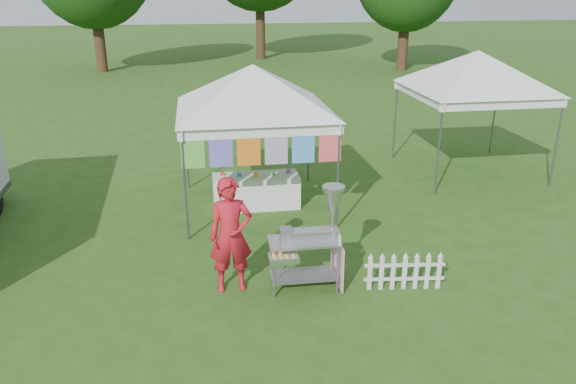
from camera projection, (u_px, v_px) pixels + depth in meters
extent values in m
plane|color=#284F16|center=(280.00, 289.00, 8.79)|extent=(120.00, 120.00, 0.00)
cylinder|color=#59595E|center=(185.00, 186.00, 10.13)|extent=(0.04, 0.04, 2.10)
cylinder|color=#59595E|center=(338.00, 178.00, 10.56)|extent=(0.04, 0.04, 2.10)
cylinder|color=#59595E|center=(186.00, 144.00, 12.75)|extent=(0.04, 0.04, 2.10)
cylinder|color=#59595E|center=(308.00, 139.00, 13.18)|extent=(0.04, 0.04, 2.10)
cube|color=white|center=(262.00, 132.00, 10.01)|extent=(3.00, 0.03, 0.22)
cube|color=white|center=(247.00, 101.00, 12.63)|extent=(3.00, 0.03, 0.22)
pyramid|color=white|center=(253.00, 64.00, 10.97)|extent=(4.24, 4.24, 0.90)
cylinder|color=#59595E|center=(262.00, 127.00, 9.98)|extent=(3.00, 0.03, 0.03)
cube|color=#18914D|center=(192.00, 149.00, 9.92)|extent=(0.42, 0.01, 0.70)
cube|color=#9E17A1|center=(221.00, 148.00, 9.99)|extent=(0.42, 0.01, 0.70)
cube|color=#EA501A|center=(249.00, 147.00, 10.07)|extent=(0.42, 0.01, 0.70)
cube|color=#37D0C6|center=(276.00, 146.00, 10.14)|extent=(0.42, 0.01, 0.70)
cube|color=blue|center=(303.00, 144.00, 10.22)|extent=(0.42, 0.01, 0.70)
cube|color=#C8196B|center=(330.00, 143.00, 10.29)|extent=(0.42, 0.01, 0.70)
cylinder|color=#59595E|center=(439.00, 149.00, 12.35)|extent=(0.04, 0.04, 2.10)
cylinder|color=#59595E|center=(556.00, 144.00, 12.78)|extent=(0.04, 0.04, 2.10)
cylinder|color=#59595E|center=(395.00, 120.00, 14.97)|extent=(0.04, 0.04, 2.10)
cylinder|color=#59595E|center=(494.00, 116.00, 15.40)|extent=(0.04, 0.04, 2.10)
cube|color=white|center=(504.00, 105.00, 12.23)|extent=(3.00, 0.03, 0.22)
cube|color=white|center=(449.00, 83.00, 14.85)|extent=(3.00, 0.03, 0.22)
pyramid|color=white|center=(479.00, 50.00, 13.19)|extent=(4.24, 4.24, 0.90)
cylinder|color=#59595E|center=(505.00, 101.00, 12.20)|extent=(3.00, 0.03, 0.03)
cylinder|color=#342013|center=(99.00, 33.00, 29.36)|extent=(0.56, 0.56, 3.96)
cylinder|color=#342013|center=(260.00, 18.00, 34.27)|extent=(0.56, 0.56, 4.84)
cylinder|color=#342013|center=(403.00, 37.00, 30.01)|extent=(0.56, 0.56, 3.52)
cylinder|color=gray|center=(274.00, 274.00, 8.41)|extent=(0.04, 0.04, 0.81)
cylinder|color=gray|center=(338.00, 269.00, 8.54)|extent=(0.04, 0.04, 0.81)
cylinder|color=gray|center=(271.00, 260.00, 8.81)|extent=(0.04, 0.04, 0.81)
cylinder|color=gray|center=(332.00, 256.00, 8.94)|extent=(0.04, 0.04, 0.81)
cube|color=gray|center=(304.00, 275.00, 8.74)|extent=(1.03, 0.53, 0.01)
cube|color=#B7B7BC|center=(304.00, 241.00, 8.53)|extent=(1.09, 0.56, 0.04)
cube|color=#B7B7BC|center=(314.00, 234.00, 8.57)|extent=(0.77, 0.24, 0.13)
cube|color=gray|center=(286.00, 234.00, 8.50)|extent=(0.18, 0.20, 0.20)
cylinder|color=gray|center=(333.00, 214.00, 8.49)|extent=(0.05, 0.05, 0.81)
cone|color=#B7B7BC|center=(333.00, 200.00, 8.41)|extent=(0.33, 0.33, 0.36)
cylinder|color=#B7B7BC|center=(334.00, 188.00, 8.34)|extent=(0.35, 0.35, 0.05)
cube|color=#B7B7BC|center=(284.00, 258.00, 8.20)|extent=(0.44, 0.28, 0.09)
cube|color=#EB9EB9|center=(338.00, 262.00, 8.75)|extent=(0.03, 0.67, 0.73)
cube|color=white|center=(340.00, 240.00, 8.33)|extent=(0.02, 0.13, 0.16)
imported|color=red|center=(231.00, 235.00, 8.49)|extent=(0.69, 0.48, 1.82)
cube|color=silver|center=(370.00, 274.00, 8.67)|extent=(0.07, 0.03, 0.56)
cube|color=silver|center=(381.00, 273.00, 8.67)|extent=(0.07, 0.03, 0.56)
cube|color=silver|center=(393.00, 273.00, 8.68)|extent=(0.07, 0.03, 0.56)
cube|color=silver|center=(404.00, 273.00, 8.69)|extent=(0.07, 0.03, 0.56)
cube|color=silver|center=(416.00, 273.00, 8.69)|extent=(0.07, 0.03, 0.56)
cube|color=silver|center=(427.00, 273.00, 8.70)|extent=(0.07, 0.03, 0.56)
cube|color=silver|center=(439.00, 272.00, 8.70)|extent=(0.07, 0.03, 0.56)
cube|color=silver|center=(404.00, 279.00, 8.72)|extent=(1.25, 0.18, 0.05)
cube|color=silver|center=(405.00, 265.00, 8.64)|extent=(1.25, 0.18, 0.05)
cube|color=white|center=(256.00, 191.00, 11.90)|extent=(1.80, 0.70, 0.69)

